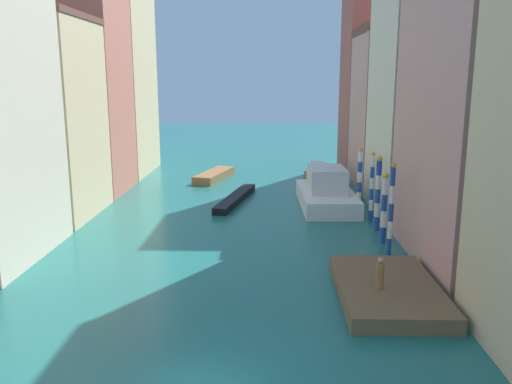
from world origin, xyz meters
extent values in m
plane|color=#1E6B66|center=(0.00, 24.50, 0.00)|extent=(154.00, 154.00, 0.00)
cube|color=beige|center=(-13.75, 21.89, 6.76)|extent=(7.25, 8.45, 13.53)
cube|color=brown|center=(-13.75, 21.89, 13.74)|extent=(7.39, 8.62, 0.42)
cube|color=#C6705B|center=(-13.75, 30.28, 8.86)|extent=(7.25, 7.93, 17.71)
cube|color=beige|center=(-13.75, 39.60, 9.79)|extent=(7.25, 10.23, 19.57)
cube|color=tan|center=(13.75, 12.85, 7.65)|extent=(7.25, 11.68, 15.31)
cube|color=beige|center=(13.75, 23.66, 10.13)|extent=(7.25, 9.00, 20.26)
cube|color=tan|center=(13.75, 32.88, 6.67)|extent=(7.25, 8.59, 13.35)
cube|color=brown|center=(13.75, 32.88, 13.72)|extent=(7.39, 8.76, 0.74)
cube|color=#B25147|center=(13.75, 41.37, 9.93)|extent=(7.25, 7.88, 19.87)
cube|color=brown|center=(7.64, 7.82, 0.35)|extent=(4.36, 7.39, 0.69)
cylinder|color=olive|center=(7.13, 7.20, 1.26)|extent=(0.36, 0.36, 1.14)
sphere|color=tan|center=(7.13, 7.20, 1.96)|extent=(0.26, 0.26, 0.26)
cylinder|color=#1E479E|center=(8.98, 13.51, 0.50)|extent=(0.26, 0.26, 0.99)
cylinder|color=white|center=(8.98, 13.51, 1.49)|extent=(0.26, 0.26, 0.99)
cylinder|color=#1E479E|center=(8.98, 13.51, 2.48)|extent=(0.26, 0.26, 0.99)
cylinder|color=white|center=(8.98, 13.51, 3.47)|extent=(0.26, 0.26, 0.99)
cylinder|color=#1E479E|center=(8.98, 13.51, 4.46)|extent=(0.26, 0.26, 0.99)
sphere|color=gold|center=(8.98, 13.51, 5.07)|extent=(0.29, 0.29, 0.29)
cylinder|color=#1E479E|center=(9.12, 15.82, 0.50)|extent=(0.34, 0.34, 0.99)
cylinder|color=white|center=(9.12, 15.82, 1.49)|extent=(0.34, 0.34, 0.99)
cylinder|color=#1E479E|center=(9.12, 15.82, 2.48)|extent=(0.34, 0.34, 0.99)
cylinder|color=white|center=(9.12, 15.82, 3.47)|extent=(0.34, 0.34, 0.99)
sphere|color=gold|center=(9.12, 15.82, 4.10)|extent=(0.38, 0.38, 0.38)
cylinder|color=#1E479E|center=(9.29, 18.53, 0.45)|extent=(0.35, 0.35, 0.91)
cylinder|color=white|center=(9.29, 18.53, 1.36)|extent=(0.35, 0.35, 0.91)
cylinder|color=#1E479E|center=(9.29, 18.53, 2.27)|extent=(0.35, 0.35, 0.91)
cylinder|color=white|center=(9.29, 18.53, 3.18)|extent=(0.35, 0.35, 0.91)
cylinder|color=#1E479E|center=(9.29, 18.53, 4.09)|extent=(0.35, 0.35, 0.91)
sphere|color=gold|center=(9.29, 18.53, 4.68)|extent=(0.38, 0.38, 0.38)
cylinder|color=#1E479E|center=(9.33, 20.77, 0.38)|extent=(0.27, 0.27, 0.76)
cylinder|color=white|center=(9.33, 20.77, 1.14)|extent=(0.27, 0.27, 0.76)
cylinder|color=#1E479E|center=(9.33, 20.77, 1.90)|extent=(0.27, 0.27, 0.76)
cylinder|color=white|center=(9.33, 20.77, 2.66)|extent=(0.27, 0.27, 0.76)
cylinder|color=#1E479E|center=(9.33, 20.77, 3.43)|extent=(0.27, 0.27, 0.76)
cylinder|color=white|center=(9.33, 20.77, 4.19)|extent=(0.27, 0.27, 0.76)
sphere|color=gold|center=(9.33, 20.77, 4.68)|extent=(0.30, 0.30, 0.30)
cylinder|color=#1E479E|center=(8.92, 23.29, 0.38)|extent=(0.34, 0.34, 0.75)
cylinder|color=white|center=(8.92, 23.29, 1.13)|extent=(0.34, 0.34, 0.75)
cylinder|color=#1E479E|center=(8.92, 23.29, 1.88)|extent=(0.34, 0.34, 0.75)
cylinder|color=white|center=(8.92, 23.29, 2.63)|extent=(0.34, 0.34, 0.75)
cylinder|color=#1E479E|center=(8.92, 23.29, 3.38)|extent=(0.34, 0.34, 0.75)
cylinder|color=white|center=(8.92, 23.29, 4.13)|extent=(0.34, 0.34, 0.75)
sphere|color=gold|center=(8.92, 23.29, 4.64)|extent=(0.38, 0.38, 0.38)
cube|color=white|center=(6.75, 25.07, 0.62)|extent=(4.20, 9.19, 1.23)
cube|color=silver|center=(6.75, 25.07, 2.12)|extent=(2.81, 3.99, 1.77)
cube|color=black|center=(-0.35, 26.41, 0.27)|extent=(2.89, 9.32, 0.54)
cube|color=olive|center=(7.18, 33.65, 0.38)|extent=(2.84, 6.37, 0.76)
cube|color=silver|center=(7.18, 33.65, 1.36)|extent=(1.68, 3.50, 1.20)
cube|color=olive|center=(-3.03, 36.15, 0.37)|extent=(3.63, 7.23, 0.73)
camera|label=1|loc=(2.27, -14.30, 9.59)|focal=36.68mm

